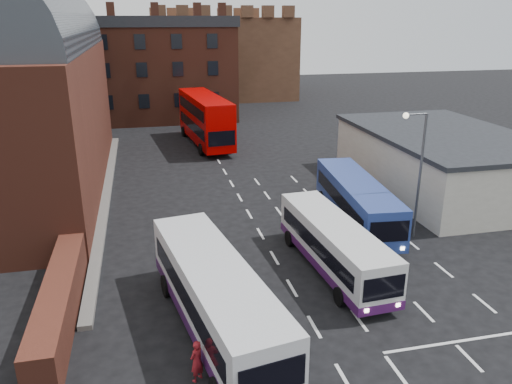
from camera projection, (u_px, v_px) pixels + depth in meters
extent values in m
plane|color=black|center=(308.00, 316.00, 21.30)|extent=(180.00, 180.00, 0.00)
cube|color=#602B1E|center=(11.00, 122.00, 35.70)|extent=(12.00, 28.00, 10.00)
cube|color=#602B1E|center=(60.00, 302.00, 20.70)|extent=(1.20, 10.00, 1.80)
cube|color=beige|center=(442.00, 162.00, 36.66)|extent=(10.00, 16.00, 4.00)
cube|color=#282B30|center=(446.00, 134.00, 35.97)|extent=(10.40, 16.40, 0.30)
cube|color=brown|center=(142.00, 74.00, 60.51)|extent=(22.00, 10.00, 11.00)
cube|color=brown|center=(215.00, 56.00, 81.26)|extent=(22.00, 22.00, 12.00)
cube|color=silver|center=(215.00, 293.00, 19.73)|extent=(4.30, 11.23, 2.49)
cube|color=black|center=(215.00, 290.00, 19.68)|extent=(4.16, 10.06, 0.90)
cylinder|color=black|center=(166.00, 286.00, 22.73)|extent=(0.44, 1.03, 1.00)
cylinder|color=black|center=(218.00, 275.00, 23.64)|extent=(0.44, 1.03, 1.00)
cylinder|color=black|center=(286.00, 372.00, 17.21)|extent=(0.44, 1.03, 1.00)
cube|color=silver|center=(334.00, 243.00, 24.65)|extent=(2.79, 9.60, 2.15)
cube|color=black|center=(334.00, 241.00, 24.61)|extent=(2.77, 8.41, 0.78)
cylinder|color=black|center=(383.00, 289.00, 22.57)|extent=(0.30, 0.88, 0.86)
cylinder|color=black|center=(325.00, 234.00, 28.34)|extent=(0.30, 0.88, 0.86)
cylinder|color=black|center=(340.00, 296.00, 21.99)|extent=(0.30, 0.88, 0.86)
cylinder|color=black|center=(289.00, 238.00, 27.75)|extent=(0.30, 0.88, 0.86)
cube|color=navy|center=(357.00, 199.00, 30.18)|extent=(3.29, 10.48, 2.34)
cube|color=black|center=(357.00, 197.00, 30.13)|extent=(3.24, 9.29, 0.84)
cylinder|color=black|center=(394.00, 238.00, 27.65)|extent=(0.35, 0.96, 0.94)
cylinder|color=black|center=(355.00, 196.00, 34.13)|extent=(0.35, 0.96, 0.94)
cylinder|color=black|center=(354.00, 241.00, 27.36)|extent=(0.35, 0.96, 0.94)
cylinder|color=black|center=(322.00, 198.00, 33.84)|extent=(0.35, 0.96, 0.94)
cube|color=#B50000|center=(205.00, 118.00, 48.93)|extent=(4.05, 12.39, 4.31)
cube|color=black|center=(205.00, 124.00, 49.13)|extent=(3.98, 11.20, 1.00)
cylinder|color=black|center=(230.00, 147.00, 46.62)|extent=(0.43, 1.13, 1.11)
cylinder|color=black|center=(209.00, 130.00, 53.92)|extent=(0.43, 1.13, 1.11)
cylinder|color=black|center=(201.00, 150.00, 45.77)|extent=(0.43, 1.13, 1.11)
cylinder|color=black|center=(184.00, 131.00, 53.07)|extent=(0.43, 1.13, 1.11)
cylinder|color=#4D4F53|center=(420.00, 177.00, 27.88)|extent=(0.14, 0.14, 7.19)
cylinder|color=#4D4F53|center=(417.00, 114.00, 26.53)|extent=(1.26, 0.13, 0.09)
sphere|color=#FFF2CC|center=(406.00, 116.00, 26.40)|extent=(0.32, 0.32, 0.32)
imported|color=maroon|center=(197.00, 361.00, 17.31)|extent=(0.69, 0.67, 1.59)
imported|color=tan|center=(213.00, 353.00, 17.64)|extent=(0.90, 0.74, 1.70)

